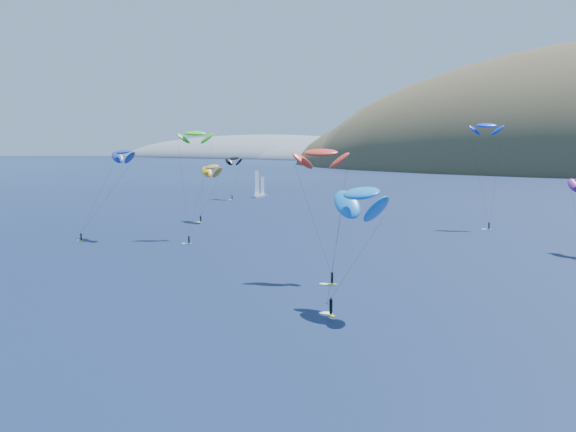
# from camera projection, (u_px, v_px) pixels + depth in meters

# --- Properties ---
(headland) EXTENTS (460.00, 250.00, 60.00)m
(headland) POSITION_uv_depth(u_px,v_px,m) (284.00, 160.00, 932.04)
(headland) COLOR slate
(headland) RESTS_ON ground
(sailboat) EXTENTS (8.77, 7.59, 10.91)m
(sailboat) POSITION_uv_depth(u_px,v_px,m) (259.00, 195.00, 290.09)
(sailboat) COLOR silver
(sailboat) RESTS_ON ground
(kitesurfer_1) EXTENTS (9.74, 9.48, 16.37)m
(kitesurfer_1) POSITION_uv_depth(u_px,v_px,m) (212.00, 167.00, 205.20)
(kitesurfer_1) COLOR yellow
(kitesurfer_1) RESTS_ON ground
(kitesurfer_3) EXTENTS (10.73, 13.74, 24.27)m
(kitesurfer_3) POSITION_uv_depth(u_px,v_px,m) (195.00, 133.00, 170.77)
(kitesurfer_3) COLOR yellow
(kitesurfer_3) RESTS_ON ground
(kitesurfer_4) EXTENTS (8.31, 7.12, 26.34)m
(kitesurfer_4) POSITION_uv_depth(u_px,v_px,m) (486.00, 126.00, 188.85)
(kitesurfer_4) COLOR yellow
(kitesurfer_4) RESTS_ON ground
(kitesurfer_5) EXTENTS (11.81, 10.68, 17.46)m
(kitesurfer_5) POSITION_uv_depth(u_px,v_px,m) (361.00, 193.00, 97.60)
(kitesurfer_5) COLOR yellow
(kitesurfer_5) RESTS_ON ground
(kitesurfer_9) EXTENTS (9.77, 8.02, 21.24)m
(kitesurfer_9) POSITION_uv_depth(u_px,v_px,m) (321.00, 153.00, 120.36)
(kitesurfer_9) COLOR yellow
(kitesurfer_9) RESTS_ON ground
(kitesurfer_10) EXTENTS (9.05, 13.20, 20.68)m
(kitesurfer_10) POSITION_uv_depth(u_px,v_px,m) (123.00, 152.00, 170.55)
(kitesurfer_10) COLOR yellow
(kitesurfer_10) RESTS_ON ground
(kitesurfer_12) EXTENTS (8.74, 8.37, 16.50)m
(kitesurfer_12) POSITION_uv_depth(u_px,v_px,m) (234.00, 158.00, 281.26)
(kitesurfer_12) COLOR yellow
(kitesurfer_12) RESTS_ON ground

